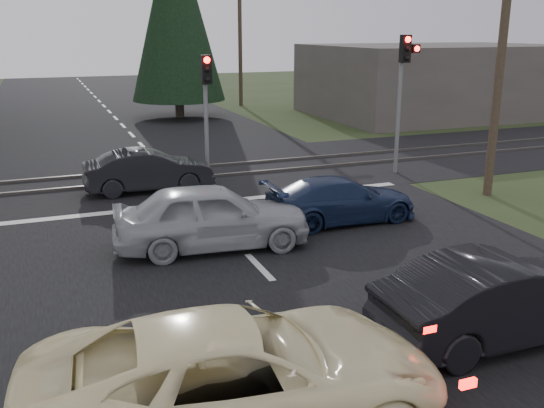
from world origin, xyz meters
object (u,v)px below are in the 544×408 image
utility_pole_near (503,35)px  cream_coupe (237,375)px  silver_car (212,216)px  dark_car_far (149,171)px  traffic_signal_center (206,96)px  blue_sedan (341,200)px  utility_pole_far (163,30)px  traffic_signal_right (404,77)px  dark_hatchback (502,298)px  utility_pole_mid (240,31)px

utility_pole_near → cream_coupe: (-10.58, -7.93, -3.99)m
silver_car → dark_car_far: bearing=10.4°
traffic_signal_center → blue_sedan: size_ratio=1.01×
silver_car → utility_pole_far: bearing=-4.4°
traffic_signal_right → utility_pole_far: size_ratio=0.52×
traffic_signal_center → dark_hatchback: size_ratio=0.96×
utility_pole_near → silver_car: (-9.10, -1.47, -3.96)m
traffic_signal_right → silver_car: size_ratio=1.05×
utility_pole_near → dark_car_far: bearing=156.2°
dark_car_far → traffic_signal_right: bearing=-94.4°
utility_pole_far → dark_car_far: size_ratio=2.29×
traffic_signal_right → dark_hatchback: bearing=-114.6°
traffic_signal_right → blue_sedan: bearing=-136.6°
cream_coupe → silver_car: 6.63m
utility_pole_near → silver_car: 10.04m
utility_pole_mid → dark_hatchback: utility_pole_mid is taller
dark_hatchback → blue_sedan: 6.55m
traffic_signal_right → dark_car_far: traffic_signal_right is taller
traffic_signal_right → blue_sedan: 6.74m
silver_car → dark_car_far: size_ratio=1.14×
traffic_signal_right → utility_pole_mid: utility_pole_mid is taller
utility_pole_near → utility_pole_far: 49.00m
traffic_signal_right → utility_pole_mid: (0.95, 20.53, 1.41)m
utility_pole_mid → cream_coupe: bearing=-108.3°
traffic_signal_center → cream_coupe: traffic_signal_center is taller
utility_pole_mid → blue_sedan: bearing=-102.4°
traffic_signal_right → utility_pole_mid: bearing=87.3°
utility_pole_mid → blue_sedan: utility_pole_mid is taller
traffic_signal_center → utility_pole_near: (7.50, -4.68, 1.92)m
traffic_signal_right → dark_car_far: size_ratio=1.20×
utility_pole_near → dark_car_far: size_ratio=2.29×
traffic_signal_center → utility_pole_near: 9.05m
utility_pole_mid → traffic_signal_right: bearing=-92.7°
traffic_signal_right → utility_pole_mid: 20.60m
utility_pole_mid → utility_pole_far: bearing=90.0°
utility_pole_far → utility_pole_mid: bearing=-90.0°
traffic_signal_right → cream_coupe: 15.15m
utility_pole_mid → silver_car: utility_pole_mid is taller
cream_coupe → dark_car_far: size_ratio=1.35×
traffic_signal_right → blue_sedan: (-4.48, -4.24, -2.72)m
traffic_signal_right → dark_hatchback: traffic_signal_right is taller
utility_pole_mid → dark_car_far: bearing=-115.8°
blue_sedan → dark_car_far: dark_car_far is taller
cream_coupe → silver_car: bearing=-7.7°
cream_coupe → dark_hatchback: size_ratio=1.24×
silver_car → cream_coupe: bearing=172.9°
silver_car → blue_sedan: (3.67, 0.71, -0.17)m
blue_sedan → utility_pole_mid: bearing=-12.3°
dark_car_far → utility_pole_near: bearing=-113.3°
blue_sedan → dark_car_far: (-4.12, 4.97, 0.06)m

